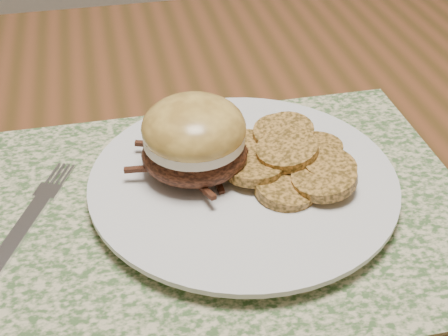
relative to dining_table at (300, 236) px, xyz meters
The scene contains 6 objects.
dining_table is the anchor object (origin of this frame).
placemat 0.13m from the dining_table, 159.77° to the right, with size 0.45×0.33×0.00m, color #3F5E30.
dinner_plate 0.11m from the dining_table, 167.13° to the right, with size 0.26×0.26×0.02m, color silver.
pork_sandwich 0.17m from the dining_table, behind, with size 0.11×0.10×0.07m.
roasted_potatoes 0.11m from the dining_table, 166.29° to the right, with size 0.14×0.15×0.03m.
fork 0.27m from the dining_table, behind, with size 0.09×0.17×0.00m.
Camera 1 is at (-0.18, -0.44, 1.11)m, focal length 50.00 mm.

